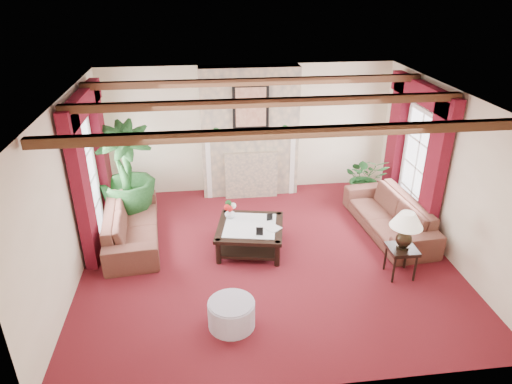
{
  "coord_description": "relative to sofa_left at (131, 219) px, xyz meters",
  "views": [
    {
      "loc": [
        -0.98,
        -6.42,
        4.33
      ],
      "look_at": [
        -0.14,
        0.4,
        1.02
      ],
      "focal_mm": 32.0,
      "sensor_mm": 36.0,
      "label": 1
    }
  ],
  "objects": [
    {
      "name": "book",
      "position": [
        2.3,
        -0.72,
        0.17
      ],
      "size": [
        0.25,
        0.25,
        0.31
      ],
      "primitive_type": "imported",
      "rotation": [
        0.0,
        0.0,
        0.67
      ],
      "color": "black",
      "rests_on": "coffee_table"
    },
    {
      "name": "right_wall",
      "position": [
        5.29,
        -0.8,
        0.91
      ],
      "size": [
        0.02,
        5.5,
        2.7
      ],
      "primitive_type": "cube",
      "color": "beige",
      "rests_on": "ground"
    },
    {
      "name": "photo_frame_a",
      "position": [
        2.16,
        -0.87,
        0.09
      ],
      "size": [
        0.12,
        0.04,
        0.15
      ],
      "primitive_type": null,
      "rotation": [
        0.0,
        0.0,
        -0.19
      ],
      "color": "black",
      "rests_on": "coffee_table"
    },
    {
      "name": "table_lamp",
      "position": [
        4.29,
        -1.59,
        0.38
      ],
      "size": [
        0.5,
        0.5,
        0.63
      ],
      "primitive_type": null,
      "color": "black",
      "rests_on": "side_table"
    },
    {
      "name": "potted_palm",
      "position": [
        -0.15,
        0.89,
        0.09
      ],
      "size": [
        1.97,
        2.4,
        1.05
      ],
      "primitive_type": "imported",
      "rotation": [
        0.0,
        0.0,
        0.25
      ],
      "color": "black",
      "rests_on": "ground"
    },
    {
      "name": "flower_vase",
      "position": [
        1.72,
        -0.21,
        0.11
      ],
      "size": [
        0.25,
        0.25,
        0.18
      ],
      "primitive_type": "imported",
      "rotation": [
        0.0,
        0.0,
        -0.17
      ],
      "color": "silver",
      "rests_on": "coffee_table"
    },
    {
      "name": "side_table",
      "position": [
        4.29,
        -1.59,
        -0.18
      ],
      "size": [
        0.5,
        0.5,
        0.51
      ],
      "primitive_type": null,
      "rotation": [
        0.0,
        0.0,
        -0.18
      ],
      "color": "black",
      "rests_on": "ground"
    },
    {
      "name": "sofa_right",
      "position": [
        4.64,
        -0.24,
        0.0
      ],
      "size": [
        2.37,
        1.01,
        0.88
      ],
      "primitive_type": "imported",
      "rotation": [
        0.0,
        0.0,
        -1.49
      ],
      "color": "#390F16",
      "rests_on": "ground"
    },
    {
      "name": "photo_frame_b",
      "position": [
        2.4,
        -0.4,
        0.08
      ],
      "size": [
        0.11,
        0.05,
        0.14
      ],
      "primitive_type": null,
      "rotation": [
        0.0,
        0.0,
        0.27
      ],
      "color": "black",
      "rests_on": "coffee_table"
    },
    {
      "name": "floor",
      "position": [
        2.29,
        -0.8,
        -0.44
      ],
      "size": [
        6.0,
        6.0,
        0.0
      ],
      "primitive_type": "plane",
      "color": "#4D0D17",
      "rests_on": "ground"
    },
    {
      "name": "french_door_left",
      "position": [
        -0.68,
        0.2,
        1.69
      ],
      "size": [
        0.1,
        1.1,
        2.16
      ],
      "primitive_type": null,
      "color": "white",
      "rests_on": "ground"
    },
    {
      "name": "coffee_table",
      "position": [
        2.04,
        -0.53,
        -0.21
      ],
      "size": [
        1.3,
        1.3,
        0.45
      ],
      "primitive_type": null,
      "rotation": [
        0.0,
        0.0,
        -0.2
      ],
      "color": "black",
      "rests_on": "ground"
    },
    {
      "name": "curtains_left",
      "position": [
        -0.57,
        0.2,
        2.11
      ],
      "size": [
        0.2,
        2.4,
        2.55
      ],
      "primitive_type": null,
      "color": "#520A15",
      "rests_on": "ground"
    },
    {
      "name": "french_door_right",
      "position": [
        5.26,
        0.2,
        1.69
      ],
      "size": [
        0.1,
        1.1,
        2.16
      ],
      "primitive_type": null,
      "color": "white",
      "rests_on": "ground"
    },
    {
      "name": "ottoman",
      "position": [
        1.58,
        -2.4,
        -0.25
      ],
      "size": [
        0.64,
        0.64,
        0.37
      ],
      "primitive_type": "cylinder",
      "color": "#A8A5BB",
      "rests_on": "ground"
    },
    {
      "name": "back_wall",
      "position": [
        2.29,
        1.95,
        0.91
      ],
      "size": [
        6.0,
        0.02,
        2.7
      ],
      "primitive_type": "cube",
      "color": "beige",
      "rests_on": "ground"
    },
    {
      "name": "small_plant",
      "position": [
        4.64,
        1.08,
        -0.06
      ],
      "size": [
        1.19,
        1.26,
        0.76
      ],
      "primitive_type": "imported",
      "rotation": [
        0.0,
        0.0,
        -0.16
      ],
      "color": "black",
      "rests_on": "ground"
    },
    {
      "name": "left_wall",
      "position": [
        -0.71,
        -0.8,
        0.91
      ],
      "size": [
        0.02,
        5.5,
        2.7
      ],
      "primitive_type": "cube",
      "color": "beige",
      "rests_on": "ground"
    },
    {
      "name": "fireplace",
      "position": [
        2.29,
        1.75,
        2.26
      ],
      "size": [
        2.0,
        0.52,
        2.7
      ],
      "primitive_type": null,
      "color": "tan",
      "rests_on": "ground"
    },
    {
      "name": "ceiling_beams",
      "position": [
        2.29,
        -0.8,
        2.2
      ],
      "size": [
        6.0,
        3.0,
        0.12
      ],
      "primitive_type": null,
      "color": "#3D2313",
      "rests_on": "ceiling"
    },
    {
      "name": "ceiling",
      "position": [
        2.29,
        -0.8,
        2.26
      ],
      "size": [
        6.0,
        6.0,
        0.0
      ],
      "primitive_type": "plane",
      "rotation": [
        3.14,
        0.0,
        0.0
      ],
      "color": "white",
      "rests_on": "floor"
    },
    {
      "name": "sofa_left",
      "position": [
        0.0,
        0.0,
        0.0
      ],
      "size": [
        2.36,
        1.06,
        0.88
      ],
      "primitive_type": "imported",
      "rotation": [
        0.0,
        0.0,
        1.66
      ],
      "color": "#390F16",
      "rests_on": "ground"
    },
    {
      "name": "curtains_right",
      "position": [
        5.15,
        0.2,
        2.11
      ],
      "size": [
        0.2,
        2.4,
        2.55
      ],
      "primitive_type": null,
      "color": "#520A15",
      "rests_on": "ground"
    }
  ]
}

